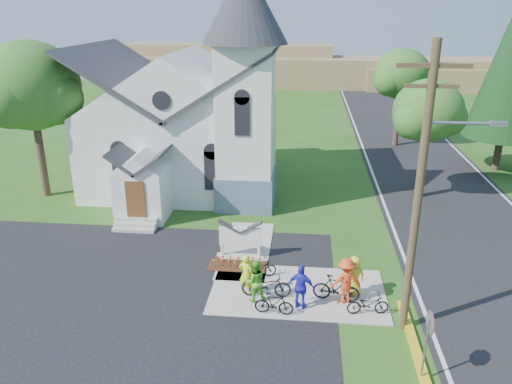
# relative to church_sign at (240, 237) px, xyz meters

# --- Properties ---
(ground) EXTENTS (120.00, 120.00, 0.00)m
(ground) POSITION_rel_church_sign_xyz_m (1.20, -3.20, -1.03)
(ground) COLOR #255518
(ground) RESTS_ON ground
(parking_lot) EXTENTS (20.00, 16.00, 0.02)m
(parking_lot) POSITION_rel_church_sign_xyz_m (-5.80, -5.20, -1.02)
(parking_lot) COLOR black
(parking_lot) RESTS_ON ground
(road) EXTENTS (8.00, 90.00, 0.02)m
(road) POSITION_rel_church_sign_xyz_m (11.20, 11.80, -1.02)
(road) COLOR black
(road) RESTS_ON ground
(sidewalk) EXTENTS (7.00, 4.00, 0.05)m
(sidewalk) POSITION_rel_church_sign_xyz_m (2.70, -2.70, -1.00)
(sidewalk) COLOR #AAA39A
(sidewalk) RESTS_ON ground
(church) EXTENTS (12.35, 12.00, 13.00)m
(church) POSITION_rel_church_sign_xyz_m (-4.28, 9.28, 4.22)
(church) COLOR white
(church) RESTS_ON ground
(church_sign) EXTENTS (2.20, 0.40, 1.70)m
(church_sign) POSITION_rel_church_sign_xyz_m (0.00, 0.00, 0.00)
(church_sign) COLOR #AAA39A
(church_sign) RESTS_ON ground
(flower_bed) EXTENTS (2.60, 1.10, 0.07)m
(flower_bed) POSITION_rel_church_sign_xyz_m (0.00, -0.90, -0.99)
(flower_bed) COLOR #361F0E
(flower_bed) RESTS_ON ground
(utility_pole) EXTENTS (3.45, 0.28, 10.00)m
(utility_pole) POSITION_rel_church_sign_xyz_m (6.56, -4.70, 4.38)
(utility_pole) COLOR #433321
(utility_pole) RESTS_ON ground
(stop_sign) EXTENTS (0.11, 0.76, 2.48)m
(stop_sign) POSITION_rel_church_sign_xyz_m (6.63, -7.40, 0.75)
(stop_sign) COLOR gray
(stop_sign) RESTS_ON ground
(tree_lot_corner) EXTENTS (5.60, 5.60, 9.15)m
(tree_lot_corner) POSITION_rel_church_sign_xyz_m (-12.80, 6.80, 5.58)
(tree_lot_corner) COLOR #38261E
(tree_lot_corner) RESTS_ON ground
(tree_road_near) EXTENTS (4.00, 4.00, 7.05)m
(tree_road_near) POSITION_rel_church_sign_xyz_m (9.70, 8.80, 4.18)
(tree_road_near) COLOR #38261E
(tree_road_near) RESTS_ON ground
(tree_road_mid) EXTENTS (4.40, 4.40, 7.80)m
(tree_road_mid) POSITION_rel_church_sign_xyz_m (10.20, 20.80, 4.75)
(tree_road_mid) COLOR #38261E
(tree_road_mid) RESTS_ON ground
(distant_hills) EXTENTS (61.00, 10.00, 5.60)m
(distant_hills) POSITION_rel_church_sign_xyz_m (4.56, 53.13, 1.15)
(distant_hills) COLOR olive
(distant_hills) RESTS_ON ground
(cyclist_0) EXTENTS (0.73, 0.59, 1.74)m
(cyclist_0) POSITION_rel_church_sign_xyz_m (0.66, -3.12, -0.11)
(cyclist_0) COLOR #D3F21C
(cyclist_0) RESTS_ON sidewalk
(bike_0) EXTENTS (1.65, 1.12, 0.82)m
(bike_0) POSITION_rel_church_sign_xyz_m (1.02, -1.82, -0.57)
(bike_0) COLOR black
(bike_0) RESTS_ON sidewalk
(cyclist_1) EXTENTS (0.99, 0.86, 1.72)m
(cyclist_1) POSITION_rel_church_sign_xyz_m (1.04, -3.54, -0.12)
(cyclist_1) COLOR #4BBF23
(cyclist_1) RESTS_ON sidewalk
(bike_1) EXTENTS (1.49, 0.52, 0.88)m
(bike_1) POSITION_rel_church_sign_xyz_m (1.84, -4.40, -0.54)
(bike_1) COLOR black
(bike_1) RESTS_ON sidewalk
(cyclist_2) EXTENTS (1.15, 0.74, 1.82)m
(cyclist_2) POSITION_rel_church_sign_xyz_m (2.83, -3.89, -0.07)
(cyclist_2) COLOR #2B28CC
(cyclist_2) RESTS_ON sidewalk
(bike_2) EXTENTS (1.98, 0.73, 1.03)m
(bike_2) POSITION_rel_church_sign_xyz_m (1.46, -3.22, -0.46)
(bike_2) COLOR black
(bike_2) RESTS_ON sidewalk
(cyclist_3) EXTENTS (1.33, 0.96, 1.86)m
(cyclist_3) POSITION_rel_church_sign_xyz_m (4.52, -3.30, -0.04)
(cyclist_3) COLOR #EA411A
(cyclist_3) RESTS_ON sidewalk
(bike_3) EXTENTS (1.88, 0.76, 1.10)m
(bike_3) POSITION_rel_church_sign_xyz_m (4.18, -3.25, -0.43)
(bike_3) COLOR black
(bike_3) RESTS_ON sidewalk
(cyclist_4) EXTENTS (0.92, 0.71, 1.69)m
(cyclist_4) POSITION_rel_church_sign_xyz_m (4.89, -2.76, -0.13)
(cyclist_4) COLOR gold
(cyclist_4) RESTS_ON sidewalk
(bike_4) EXTENTS (1.63, 0.75, 0.82)m
(bike_4) POSITION_rel_church_sign_xyz_m (5.32, -4.03, -0.56)
(bike_4) COLOR black
(bike_4) RESTS_ON sidewalk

